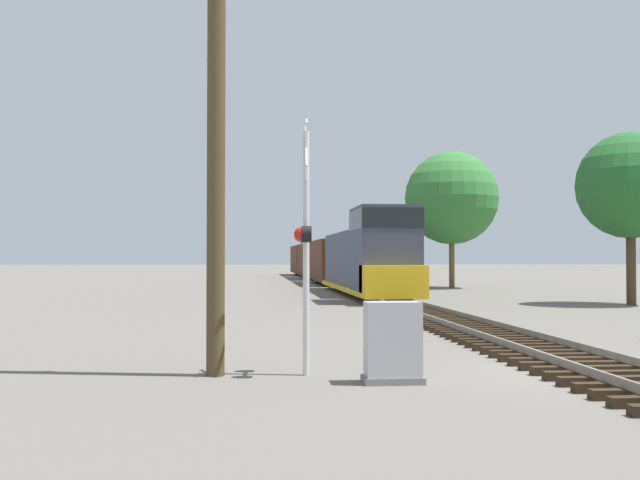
{
  "coord_description": "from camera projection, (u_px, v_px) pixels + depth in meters",
  "views": [
    {
      "loc": [
        -6.48,
        -13.73,
        2.19
      ],
      "look_at": [
        -4.12,
        11.52,
        2.76
      ],
      "focal_mm": 42.0,
      "sensor_mm": 36.0,
      "label": 1
    }
  ],
  "objects": [
    {
      "name": "tree_mid_background",
      "position": [
        452.0,
        198.0,
        52.66
      ],
      "size": [
        6.57,
        6.57,
        9.64
      ],
      "color": "brown",
      "rests_on": "ground"
    },
    {
      "name": "rail_track_bed",
      "position": [
        591.0,
        365.0,
        14.22
      ],
      "size": [
        2.6,
        160.0,
        0.31
      ],
      "color": "black",
      "rests_on": "ground"
    },
    {
      "name": "utility_pole",
      "position": [
        216.0,
        102.0,
        13.88
      ],
      "size": [
        1.8,
        0.34,
        9.94
      ],
      "color": "#4C3A23",
      "rests_on": "ground"
    },
    {
      "name": "crossing_signal_near",
      "position": [
        305.0,
        237.0,
        13.88
      ],
      "size": [
        0.37,
        1.01,
        4.7
      ],
      "rotation": [
        0.0,
        0.0,
        -1.63
      ],
      "color": "silver",
      "rests_on": "ground"
    },
    {
      "name": "tree_far_right",
      "position": [
        630.0,
        186.0,
        34.09
      ],
      "size": [
        4.87,
        4.87,
        7.9
      ],
      "color": "#473521",
      "rests_on": "ground"
    },
    {
      "name": "freight_train",
      "position": [
        328.0,
        260.0,
        62.7
      ],
      "size": [
        2.91,
        62.75,
        4.6
      ],
      "color": "#33384C",
      "rests_on": "ground"
    },
    {
      "name": "relay_cabinet",
      "position": [
        393.0,
        343.0,
        12.98
      ],
      "size": [
        1.05,
        0.58,
        1.41
      ],
      "color": "slate",
      "rests_on": "ground"
    },
    {
      "name": "ground_plane",
      "position": [
        592.0,
        372.0,
        14.22
      ],
      "size": [
        400.0,
        400.0,
        0.0
      ],
      "primitive_type": "plane",
      "color": "#666059"
    }
  ]
}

